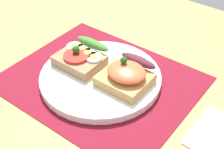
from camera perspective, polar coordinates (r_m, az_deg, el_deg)
name	(u,v)px	position (r cm, az deg, el deg)	size (l,w,h in cm)	color
ground_plane	(101,87)	(70.31, -1.95, -2.20)	(120.00, 90.00, 3.20)	tan
placemat	(101,81)	(69.17, -1.98, -1.11)	(38.03, 31.40, 0.30)	maroon
plate	(101,77)	(68.58, -2.00, -0.52)	(25.13, 25.13, 1.54)	white
sandwich_egg_tomato	(82,56)	(70.60, -5.21, 3.12)	(9.68, 9.19, 4.36)	#A47D56
sandwich_salmon	(127,75)	(64.81, 2.58, -0.02)	(9.56, 10.02, 5.77)	tan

